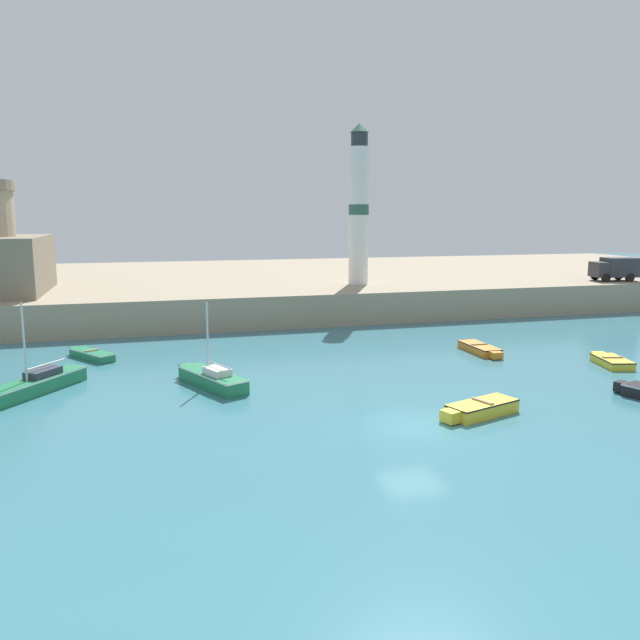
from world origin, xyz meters
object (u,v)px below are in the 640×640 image
object	(u,v)px
dinghy_yellow_1	(480,408)
dinghy_yellow_2	(611,361)
sailboat_green_6	(34,385)
truck_on_quay	(616,268)
sailboat_green_5	(212,378)
dinghy_orange_0	(480,348)
lighthouse	(359,207)
dinghy_green_4	(91,354)

from	to	relation	value
dinghy_yellow_1	dinghy_yellow_2	bearing A→B (deg)	27.13
sailboat_green_6	truck_on_quay	distance (m)	51.28
dinghy_yellow_2	sailboat_green_5	size ratio (longest dim) A/B	0.65
dinghy_orange_0	lighthouse	bearing A→B (deg)	96.63
dinghy_orange_0	dinghy_yellow_1	world-z (taller)	dinghy_yellow_1
dinghy_orange_0	lighthouse	world-z (taller)	lighthouse
dinghy_yellow_2	dinghy_green_4	distance (m)	31.34
dinghy_yellow_2	lighthouse	distance (m)	26.09
lighthouse	truck_on_quay	bearing A→B (deg)	-9.09
lighthouse	dinghy_yellow_2	bearing A→B (deg)	-71.42
sailboat_green_6	lighthouse	world-z (taller)	lighthouse
dinghy_orange_0	sailboat_green_5	bearing A→B (deg)	-168.70
dinghy_yellow_1	sailboat_green_6	distance (m)	21.54
sailboat_green_5	sailboat_green_6	size ratio (longest dim) A/B	0.91
dinghy_yellow_1	sailboat_green_6	world-z (taller)	sailboat_green_6
dinghy_green_4	truck_on_quay	distance (m)	47.33
lighthouse	dinghy_green_4	bearing A→B (deg)	-149.12
dinghy_yellow_2	lighthouse	size ratio (longest dim) A/B	0.25
sailboat_green_6	dinghy_orange_0	bearing A→B (deg)	5.27
dinghy_orange_0	truck_on_quay	bearing A→B (deg)	32.36
sailboat_green_5	truck_on_quay	distance (m)	43.66
sailboat_green_5	truck_on_quay	size ratio (longest dim) A/B	1.19
truck_on_quay	dinghy_yellow_1	bearing A→B (deg)	-138.50
sailboat_green_5	dinghy_yellow_1	bearing A→B (deg)	-35.85
dinghy_yellow_2	sailboat_green_6	world-z (taller)	sailboat_green_6
dinghy_yellow_2	dinghy_green_4	xyz separation A→B (m)	(-29.69, 10.06, 0.02)
dinghy_green_4	lighthouse	bearing A→B (deg)	30.88
sailboat_green_6	dinghy_yellow_1	bearing A→B (deg)	-24.69
sailboat_green_5	dinghy_green_4	bearing A→B (deg)	127.58
dinghy_orange_0	dinghy_yellow_2	size ratio (longest dim) A/B	1.20
dinghy_orange_0	sailboat_green_5	xyz separation A→B (m)	(-17.51, -3.50, 0.19)
sailboat_green_5	sailboat_green_6	world-z (taller)	sailboat_green_6
dinghy_yellow_2	sailboat_green_6	size ratio (longest dim) A/B	0.60
dinghy_orange_0	dinghy_yellow_2	distance (m)	7.66
sailboat_green_5	sailboat_green_6	bearing A→B (deg)	172.80
dinghy_yellow_2	sailboat_green_6	distance (m)	31.94
dinghy_green_4	sailboat_green_6	world-z (taller)	sailboat_green_6
sailboat_green_5	lighthouse	bearing A→B (deg)	54.39
dinghy_orange_0	dinghy_green_4	bearing A→B (deg)	168.40
dinghy_green_4	sailboat_green_5	size ratio (longest dim) A/B	0.69
dinghy_yellow_1	lighthouse	xyz separation A→B (m)	(4.47, 29.43, 9.11)
dinghy_yellow_2	dinghy_green_4	size ratio (longest dim) A/B	0.94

